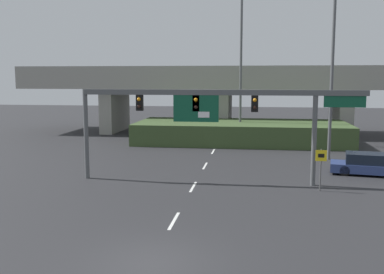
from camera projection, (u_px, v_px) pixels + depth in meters
The scene contains 9 objects.
ground_plane at pixel (151, 261), 15.27m from camera, with size 160.00×160.00×0.00m, color #262628.
lane_markings at pixel (205, 166), 31.53m from camera, with size 0.14×26.94×0.01m.
signal_gantry at pixel (213, 107), 26.03m from camera, with size 16.55×0.44×5.48m.
speed_limit_sign at pixel (321, 164), 24.39m from camera, with size 0.60×0.11×2.32m.
highway_light_pole_near at pixel (333, 48), 32.97m from camera, with size 0.70×0.36×15.83m.
highway_light_pole_far at pixel (241, 53), 41.98m from camera, with size 0.70×0.36×16.11m.
overpass_bridge at pixel (224, 87), 49.45m from camera, with size 44.23×8.92×7.32m.
grass_embankment at pixel (241, 132), 42.79m from camera, with size 19.79×8.27×1.94m.
parked_sedan_near_right at pixel (367, 165), 28.65m from camera, with size 4.88×2.62×1.38m.
Camera 1 is at (3.39, -14.24, 6.20)m, focal length 42.00 mm.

